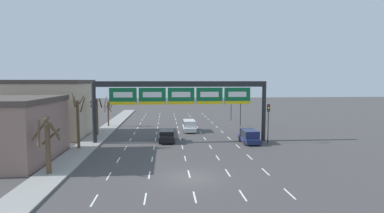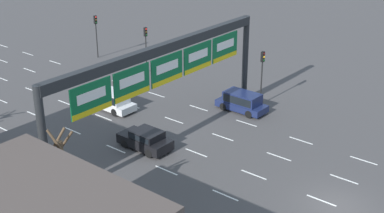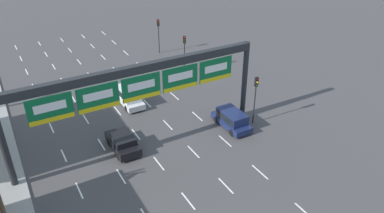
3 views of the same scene
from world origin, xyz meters
name	(u,v)px [view 3 (image 3 of 3)]	position (x,y,z in m)	size (l,w,h in m)	color
lane_dashes	(147,148)	(0.00, 13.50, 0.00)	(13.32, 67.00, 0.01)	white
sign_gantry	(140,83)	(0.00, 13.98, 6.19)	(21.91, 0.70, 7.71)	#232628
suv_navy	(232,118)	(8.47, 12.74, 0.93)	(1.91, 4.40, 1.67)	#19234C
suv_white	(129,95)	(1.64, 21.90, 0.96)	(1.87, 4.86, 1.73)	silver
car_black	(123,142)	(-1.82, 14.33, 0.79)	(1.95, 4.13, 1.48)	black
traffic_light_near_gantry	(185,47)	(10.69, 26.09, 3.36)	(0.30, 0.35, 4.71)	black
traffic_light_mid_block	(256,91)	(10.68, 12.24, 3.48)	(0.30, 0.35, 4.89)	black
traffic_light_far_end	(158,29)	(10.76, 33.69, 3.39)	(0.30, 0.35, 4.76)	black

